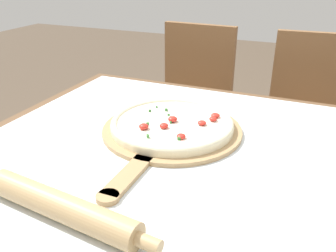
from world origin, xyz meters
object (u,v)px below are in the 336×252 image
Objects in this scene: rolling_pin at (61,207)px; chair_right at (308,117)px; pizza_peel at (170,132)px; chair_left at (191,100)px; pizza at (172,124)px.

rolling_pin is 0.49× the size of chair_right.
chair_left is at bearing 104.96° from pizza_peel.
rolling_pin is 1.27m from chair_left.
chair_left is (-0.22, 0.82, -0.23)m from pizza_peel.
pizza_peel is 0.03m from pizza.
pizza_peel is 0.92m from chair_right.
pizza_peel is at bearing -116.86° from chair_right.
pizza_peel is 0.65× the size of chair_right.
chair_left is 0.58m from chair_right.
pizza_peel is at bearing 83.30° from rolling_pin.
pizza is 0.44m from rolling_pin.
pizza_peel is at bearing -91.43° from pizza.
rolling_pin is at bearing -79.12° from chair_left.
rolling_pin is 0.49× the size of chair_left.
chair_left reaches higher than rolling_pin.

